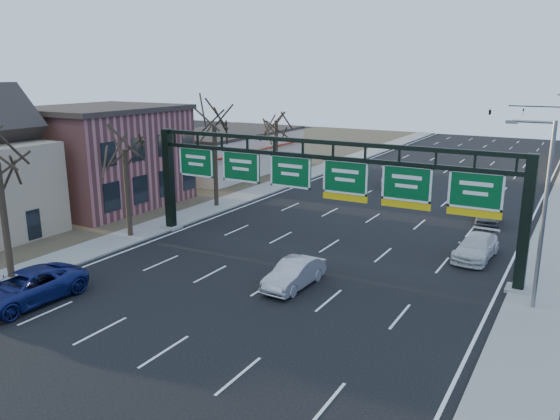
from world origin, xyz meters
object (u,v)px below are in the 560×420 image
Objects in this scene: car_blue_suv at (26,288)px; car_white_wagon at (476,247)px; sign_gantry at (320,182)px; car_silver_sedan at (294,274)px.

car_blue_suv is 1.20× the size of car_white_wagon.
sign_gantry is at bearing -150.20° from car_white_wagon.
car_blue_suv is (-9.23, -13.70, -3.81)m from sign_gantry.
car_blue_suv is at bearing -123.99° from sign_gantry.
car_blue_suv is 25.31m from car_white_wagon.
car_blue_suv reaches higher than car_white_wagon.
car_blue_suv is 13.36m from car_silver_sedan.
sign_gantry reaches higher than car_white_wagon.
sign_gantry reaches higher than car_blue_suv.
car_silver_sedan reaches higher than car_white_wagon.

